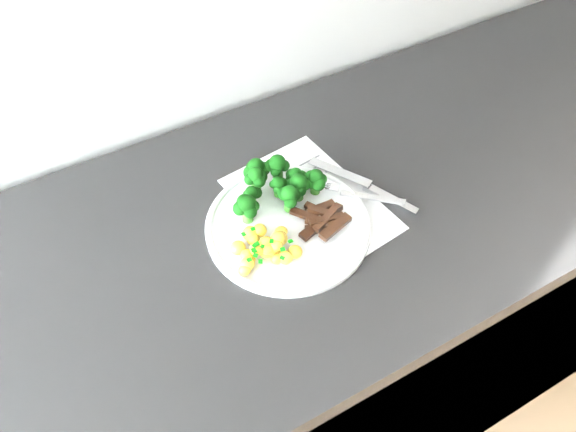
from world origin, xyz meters
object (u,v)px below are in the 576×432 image
object	(u,v)px
plate	(288,225)
broccoli	(276,184)
knife	(376,192)
recipe_paper	(310,204)
potatoes	(265,248)
beef_strips	(323,219)
fork	(359,194)
counter	(319,336)

from	to	relation	value
plate	broccoli	world-z (taller)	broccoli
knife	recipe_paper	bearing A→B (deg)	161.13
potatoes	beef_strips	world-z (taller)	potatoes
recipe_paper	fork	distance (m)	0.08
counter	fork	distance (m)	0.47
recipe_paper	knife	world-z (taller)	knife
broccoli	counter	bearing A→B (deg)	-37.61
fork	knife	world-z (taller)	fork
potatoes	fork	distance (m)	0.19
recipe_paper	plate	bearing A→B (deg)	-155.07
broccoli	knife	distance (m)	0.17
recipe_paper	knife	xyz separation A→B (m)	(0.11, -0.04, 0.01)
fork	broccoli	bearing A→B (deg)	150.60
potatoes	plate	bearing A→B (deg)	28.53
counter	beef_strips	distance (m)	0.47
recipe_paper	broccoli	bearing A→B (deg)	143.40
counter	recipe_paper	world-z (taller)	recipe_paper
beef_strips	counter	bearing A→B (deg)	40.80
broccoli	fork	world-z (taller)	broccoli
knife	beef_strips	bearing A→B (deg)	-172.85
plate	potatoes	size ratio (longest dim) A/B	2.58
recipe_paper	knife	distance (m)	0.11
broccoli	knife	xyz separation A→B (m)	(0.15, -0.07, -0.03)
recipe_paper	potatoes	xyz separation A→B (m)	(-0.12, -0.06, 0.02)
counter	plate	xyz separation A→B (m)	(-0.08, -0.00, 0.46)
potatoes	fork	world-z (taller)	potatoes
counter	recipe_paper	size ratio (longest dim) A/B	8.09
knife	broccoli	bearing A→B (deg)	155.27
knife	fork	bearing A→B (deg)	174.66
plate	potatoes	distance (m)	0.07
plate	beef_strips	distance (m)	0.06
potatoes	broccoli	bearing A→B (deg)	52.60
plate	knife	xyz separation A→B (m)	(0.17, -0.01, 0.00)
plate	beef_strips	size ratio (longest dim) A/B	2.91
counter	potatoes	distance (m)	0.50
counter	potatoes	size ratio (longest dim) A/B	23.13
beef_strips	broccoli	bearing A→B (deg)	114.56
plate	counter	bearing A→B (deg)	2.92
recipe_paper	plate	size ratio (longest dim) A/B	1.11
potatoes	knife	world-z (taller)	potatoes
recipe_paper	knife	size ratio (longest dim) A/B	1.53
recipe_paper	broccoli	xyz separation A→B (m)	(-0.05, 0.03, 0.04)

